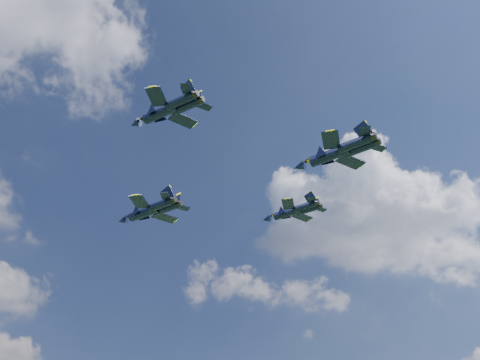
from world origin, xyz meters
name	(u,v)px	position (x,y,z in m)	size (l,w,h in m)	color
jet_lead	(142,213)	(-9.58, 21.47, 55.32)	(11.96, 16.59, 3.93)	black
jet_left	(158,113)	(-20.36, -5.08, 57.39)	(10.51, 14.53, 3.45)	black
jet_right	(286,213)	(15.45, 7.28, 56.90)	(10.08, 13.97, 3.32)	black
jet_slot	(327,156)	(5.05, -15.58, 53.62)	(11.62, 15.98, 3.77)	black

